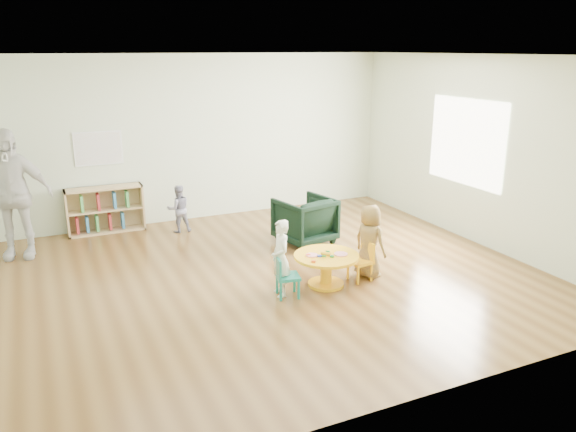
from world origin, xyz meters
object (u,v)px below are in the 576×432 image
(kid_chair_right, at_px, (362,260))
(armchair, at_px, (305,220))
(kid_chair_left, at_px, (285,275))
(activity_table, at_px, (326,264))
(child_right, at_px, (369,241))
(child_left, at_px, (281,258))
(toddler, at_px, (179,209))
(adult_caretaker, at_px, (11,194))
(bookshelf, at_px, (104,210))

(kid_chair_right, height_order, armchair, armchair)
(kid_chair_left, relative_size, kid_chair_right, 1.01)
(activity_table, bearing_deg, armchair, 72.99)
(activity_table, relative_size, child_right, 0.84)
(activity_table, height_order, child_right, child_right)
(kid_chair_left, bearing_deg, activity_table, 110.15)
(kid_chair_left, xyz_separation_m, child_left, (-0.02, 0.08, 0.20))
(kid_chair_left, height_order, armchair, armchair)
(kid_chair_right, distance_m, toddler, 3.36)
(armchair, bearing_deg, adult_caretaker, -28.68)
(kid_chair_left, bearing_deg, bookshelf, -143.53)
(toddler, bearing_deg, armchair, 142.40)
(kid_chair_left, xyz_separation_m, toddler, (-0.53, 2.99, 0.12))
(activity_table, height_order, child_left, child_left)
(kid_chair_left, bearing_deg, toddler, -158.28)
(activity_table, bearing_deg, toddler, 111.49)
(kid_chair_right, distance_m, child_right, 0.26)
(kid_chair_left, bearing_deg, child_left, -153.75)
(activity_table, distance_m, armchair, 1.65)
(kid_chair_left, xyz_separation_m, adult_caretaker, (-2.90, 2.83, 0.65))
(adult_caretaker, bearing_deg, activity_table, -25.08)
(kid_chair_right, distance_m, child_left, 1.16)
(activity_table, height_order, kid_chair_left, kid_chair_left)
(bookshelf, xyz_separation_m, toddler, (1.09, -0.52, 0.02))
(activity_table, bearing_deg, bookshelf, 123.14)
(kid_chair_left, distance_m, kid_chair_right, 1.13)
(child_right, bearing_deg, armchair, -11.31)
(kid_chair_right, height_order, bookshelf, bookshelf)
(kid_chair_left, distance_m, toddler, 3.03)
(toddler, distance_m, adult_caretaker, 2.44)
(activity_table, height_order, kid_chair_right, kid_chair_right)
(armchair, height_order, child_right, child_right)
(armchair, bearing_deg, bookshelf, -46.62)
(kid_chair_left, height_order, kid_chair_right, kid_chair_left)
(toddler, bearing_deg, child_left, 101.36)
(bookshelf, relative_size, child_right, 1.24)
(bookshelf, distance_m, adult_caretaker, 1.56)
(child_left, bearing_deg, bookshelf, -149.19)
(kid_chair_left, relative_size, child_right, 0.52)
(armchair, xyz_separation_m, toddler, (-1.62, 1.32, 0.03))
(child_right, relative_size, toddler, 1.25)
(child_left, bearing_deg, adult_caretaker, -127.84)
(bookshelf, relative_size, adult_caretaker, 0.65)
(activity_table, distance_m, kid_chair_left, 0.62)
(activity_table, distance_m, child_right, 0.67)
(toddler, bearing_deg, child_right, 123.27)
(kid_chair_right, distance_m, adult_caretaker, 4.93)
(bookshelf, height_order, child_right, child_right)
(kid_chair_left, height_order, toddler, toddler)
(armchair, distance_m, adult_caretaker, 4.20)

